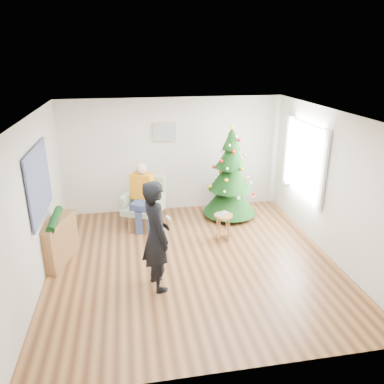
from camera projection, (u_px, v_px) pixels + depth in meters
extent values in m
plane|color=brown|center=(192.00, 261.00, 6.70)|extent=(5.00, 5.00, 0.00)
plane|color=white|center=(192.00, 115.00, 5.78)|extent=(5.00, 5.00, 0.00)
plane|color=silver|center=(173.00, 155.00, 8.54)|extent=(5.00, 0.00, 5.00)
plane|color=silver|center=(234.00, 277.00, 3.93)|extent=(5.00, 0.00, 5.00)
plane|color=silver|center=(35.00, 203.00, 5.83)|extent=(0.00, 5.00, 5.00)
plane|color=silver|center=(331.00, 185.00, 6.65)|extent=(0.00, 5.00, 5.00)
cube|color=white|center=(305.00, 159.00, 7.49)|extent=(0.04, 1.30, 1.40)
cube|color=white|center=(322.00, 170.00, 6.80)|extent=(0.05, 0.25, 1.50)
cube|color=white|center=(288.00, 150.00, 8.18)|extent=(0.05, 0.25, 1.50)
cylinder|color=#3F2816|center=(229.00, 211.00, 8.49)|extent=(0.09, 0.09, 0.27)
cone|color=black|center=(230.00, 196.00, 8.36)|extent=(1.18, 1.18, 0.77)
cone|color=black|center=(230.00, 174.00, 8.19)|extent=(0.95, 0.95, 0.68)
cone|color=black|center=(231.00, 154.00, 8.03)|extent=(0.69, 0.69, 0.59)
cone|color=black|center=(232.00, 138.00, 7.90)|extent=(0.40, 0.40, 0.50)
cone|color=gold|center=(232.00, 126.00, 7.81)|extent=(0.13, 0.13, 0.13)
cylinder|color=brown|center=(223.00, 216.00, 7.29)|extent=(0.36, 0.36, 0.04)
cylinder|color=brown|center=(223.00, 232.00, 7.41)|extent=(0.27, 0.27, 0.02)
imported|color=silver|center=(223.00, 214.00, 7.28)|extent=(0.35, 0.33, 0.02)
cube|color=gray|center=(144.00, 209.00, 7.92)|extent=(0.99, 0.97, 0.12)
cube|color=gray|center=(148.00, 189.00, 8.10)|extent=(0.75, 0.44, 0.60)
cube|color=gray|center=(127.00, 200.00, 7.95)|extent=(0.35, 0.59, 0.30)
cube|color=gray|center=(159.00, 203.00, 7.78)|extent=(0.35, 0.59, 0.30)
cube|color=navy|center=(143.00, 205.00, 7.79)|extent=(0.59, 0.60, 0.14)
cube|color=orange|center=(142.00, 186.00, 7.90)|extent=(0.52, 0.41, 0.55)
sphere|color=tan|center=(141.00, 169.00, 7.75)|extent=(0.24, 0.24, 0.24)
imported|color=black|center=(156.00, 236.00, 5.69)|extent=(0.59, 0.74, 1.78)
cube|color=white|center=(168.00, 218.00, 5.59)|extent=(0.07, 0.13, 0.04)
cube|color=brown|center=(58.00, 241.00, 6.58)|extent=(0.57, 1.04, 0.80)
cylinder|color=black|center=(55.00, 219.00, 6.43)|extent=(0.14, 0.90, 0.14)
cube|color=black|center=(39.00, 182.00, 6.03)|extent=(0.03, 1.50, 1.15)
cube|color=tan|center=(164.00, 132.00, 8.29)|extent=(0.52, 0.03, 0.42)
cube|color=gray|center=(164.00, 132.00, 8.27)|extent=(0.44, 0.02, 0.34)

